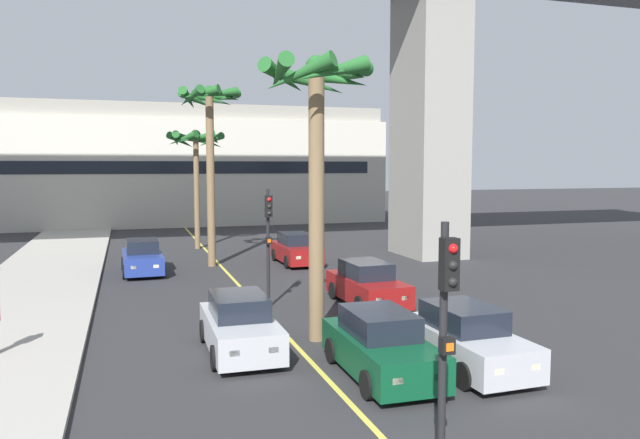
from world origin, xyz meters
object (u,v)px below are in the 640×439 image
object	(u,v)px
car_queue_sixth	(367,285)
palm_tree_far_median	(317,116)
traffic_light_median_far	(268,232)
car_queue_third	(296,250)
traffic_light_median_near	(446,324)
car_queue_second	(465,340)
car_queue_fifth	(240,326)
car_queue_front	(381,346)
palm_tree_mid_median	(210,119)
car_queue_fourth	(142,258)
palm_tree_near_median	(196,148)

from	to	relation	value
car_queue_sixth	palm_tree_far_median	world-z (taller)	palm_tree_far_median
car_queue_sixth	traffic_light_median_far	distance (m)	4.07
car_queue_third	traffic_light_median_near	bearing A→B (deg)	-99.66
car_queue_second	car_queue_sixth	xyz separation A→B (m)	(0.29, 7.22, 0.00)
car_queue_second	car_queue_fifth	world-z (taller)	same
car_queue_front	car_queue_sixth	distance (m)	7.54
car_queue_sixth	palm_tree_mid_median	distance (m)	12.82
car_queue_sixth	car_queue_fourth	bearing A→B (deg)	129.70
car_queue_sixth	palm_tree_far_median	size ratio (longest dim) A/B	0.52
car_queue_fifth	car_queue_sixth	xyz separation A→B (m)	(5.38, 4.27, 0.00)
traffic_light_median_far	palm_tree_mid_median	world-z (taller)	palm_tree_mid_median
palm_tree_far_median	car_queue_second	bearing A→B (deg)	-51.24
car_queue_front	traffic_light_median_far	world-z (taller)	traffic_light_median_far
car_queue_second	car_queue_fifth	xyz separation A→B (m)	(-5.09, 2.95, 0.00)
car_queue_front	palm_tree_far_median	xyz separation A→B (m)	(-0.54, 3.33, 5.65)
car_queue_second	palm_tree_mid_median	bearing A→B (deg)	102.66
car_queue_third	palm_tree_far_median	bearing A→B (deg)	-102.69
car_queue_fourth	palm_tree_far_median	bearing A→B (deg)	-70.69
palm_tree_mid_median	palm_tree_far_median	world-z (taller)	palm_tree_mid_median
car_queue_third	car_queue_fourth	distance (m)	7.57
car_queue_fourth	car_queue_fifth	bearing A→B (deg)	-80.73
car_queue_front	car_queue_second	size ratio (longest dim) A/B	1.00
car_queue_second	palm_tree_mid_median	distance (m)	19.00
car_queue_front	car_queue_fifth	distance (m)	4.04
car_queue_second	palm_tree_far_median	bearing A→B (deg)	128.76
car_queue_fourth	palm_tree_mid_median	distance (m)	7.45
car_queue_third	palm_tree_far_median	xyz separation A→B (m)	(-3.03, -13.45, 5.65)
car_queue_fifth	palm_tree_mid_median	size ratio (longest dim) A/B	0.46
traffic_light_median_near	palm_tree_far_median	xyz separation A→B (m)	(0.74, 8.69, 3.66)
car_queue_fifth	palm_tree_mid_median	bearing A→B (deg)	85.32
car_queue_fifth	car_queue_fourth	bearing A→B (deg)	99.27
car_queue_third	car_queue_sixth	size ratio (longest dim) A/B	0.99
traffic_light_median_far	palm_tree_near_median	distance (m)	16.75
car_queue_third	car_queue_fourth	bearing A→B (deg)	-175.75
car_queue_front	palm_tree_near_median	bearing A→B (deg)	94.02
car_queue_fifth	traffic_light_median_far	size ratio (longest dim) A/B	0.98
car_queue_fourth	car_queue_sixth	size ratio (longest dim) A/B	1.00
palm_tree_mid_median	car_queue_fourth	bearing A→B (deg)	-162.30
car_queue_second	traffic_light_median_far	distance (m)	8.60
car_queue_fifth	car_queue_third	bearing A→B (deg)	68.95
car_queue_second	palm_tree_far_median	world-z (taller)	palm_tree_far_median
palm_tree_mid_median	car_queue_second	bearing A→B (deg)	-77.34
palm_tree_near_median	car_queue_front	bearing A→B (deg)	-85.98
car_queue_sixth	traffic_light_median_near	size ratio (longest dim) A/B	0.99
car_queue_third	palm_tree_near_median	world-z (taller)	palm_tree_near_median
palm_tree_near_median	palm_tree_mid_median	xyz separation A→B (m)	(-0.01, -6.72, 1.27)
car_queue_fourth	traffic_light_median_near	size ratio (longest dim) A/B	0.99
car_queue_third	traffic_light_median_far	distance (m)	10.01
car_queue_second	palm_tree_mid_median	world-z (taller)	palm_tree_mid_median
car_queue_second	palm_tree_near_median	size ratio (longest dim) A/B	0.58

